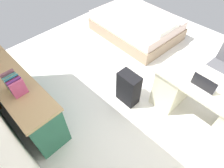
{
  "coord_description": "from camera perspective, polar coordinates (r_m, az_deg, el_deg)",
  "views": [
    {
      "loc": [
        -1.35,
        2.03,
        2.61
      ],
      "look_at": [
        -0.09,
        0.76,
        0.6
      ],
      "focal_mm": 29.81,
      "sensor_mm": 36.0,
      "label": 1
    }
  ],
  "objects": [
    {
      "name": "bed",
      "position": [
        4.66,
        7.54,
        17.41
      ],
      "size": [
        1.97,
        1.5,
        0.58
      ],
      "color": "gray",
      "rests_on": "ground_plane"
    },
    {
      "name": "book_row",
      "position": [
        2.59,
        -27.71,
        -0.0
      ],
      "size": [
        0.27,
        0.17,
        0.24
      ],
      "color": "#BB4775",
      "rests_on": "credenza"
    },
    {
      "name": "suitcase_black",
      "position": [
        3.05,
        5.06,
        -1.33
      ],
      "size": [
        0.37,
        0.23,
        0.59
      ],
      "primitive_type": "cube",
      "rotation": [
        0.0,
        0.0,
        -0.03
      ],
      "color": "black",
      "rests_on": "ground_plane"
    },
    {
      "name": "laptop",
      "position": [
        2.7,
        26.47,
        -0.04
      ],
      "size": [
        0.32,
        0.23,
        0.21
      ],
      "color": "#B7B7BC",
      "rests_on": "desk"
    },
    {
      "name": "computer_mouse",
      "position": [
        2.8,
        22.22,
        2.83
      ],
      "size": [
        0.06,
        0.1,
        0.03
      ],
      "primitive_type": "ellipsoid",
      "rotation": [
        0.0,
        0.0,
        -0.04
      ],
      "color": "white",
      "rests_on": "desk"
    },
    {
      "name": "ground_plane",
      "position": [
        3.57,
        7.64,
        0.8
      ],
      "size": [
        5.42,
        5.42,
        0.0
      ],
      "primitive_type": "plane",
      "color": "silver"
    },
    {
      "name": "office_chair",
      "position": [
        3.65,
        30.6,
        3.61
      ],
      "size": [
        0.52,
        0.52,
        0.94
      ],
      "color": "black",
      "rests_on": "ground_plane"
    },
    {
      "name": "desk",
      "position": [
        3.05,
        25.8,
        -5.03
      ],
      "size": [
        1.46,
        0.71,
        0.75
      ],
      "color": "beige",
      "rests_on": "ground_plane"
    },
    {
      "name": "credenza",
      "position": [
        3.11,
        -26.34,
        -3.72
      ],
      "size": [
        1.8,
        0.48,
        0.79
      ],
      "color": "#28664C",
      "rests_on": "ground_plane"
    }
  ]
}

